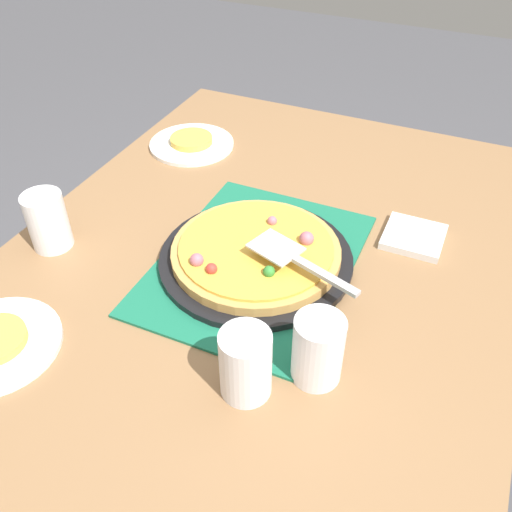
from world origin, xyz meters
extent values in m
plane|color=#4C4C51|center=(0.00, 0.00, 0.00)|extent=(8.00, 8.00, 0.00)
cube|color=olive|center=(0.00, 0.00, 0.73)|extent=(1.40, 1.00, 0.03)
cube|color=olive|center=(0.64, -0.44, 0.36)|extent=(0.07, 0.07, 0.72)
cube|color=olive|center=(0.64, 0.44, 0.36)|extent=(0.07, 0.07, 0.72)
cube|color=#196B4C|center=(0.00, 0.00, 0.75)|extent=(0.48, 0.36, 0.01)
cylinder|color=black|center=(0.00, 0.00, 0.76)|extent=(0.38, 0.38, 0.01)
cylinder|color=tan|center=(0.00, 0.00, 0.78)|extent=(0.33, 0.33, 0.02)
cylinder|color=gold|center=(0.00, 0.00, 0.79)|extent=(0.30, 0.30, 0.01)
sphere|color=#338433|center=(-0.06, -0.05, 0.80)|extent=(0.02, 0.02, 0.02)
sphere|color=#B76675|center=(-0.09, 0.08, 0.80)|extent=(0.03, 0.03, 0.03)
sphere|color=red|center=(-0.10, 0.04, 0.80)|extent=(0.02, 0.02, 0.02)
sphere|color=#B76675|center=(0.05, -0.08, 0.80)|extent=(0.03, 0.03, 0.03)
sphere|color=#B76675|center=(0.08, 0.00, 0.80)|extent=(0.02, 0.02, 0.02)
sphere|color=#338433|center=(0.00, -0.03, 0.80)|extent=(0.03, 0.03, 0.03)
cylinder|color=white|center=(0.37, 0.35, 0.76)|extent=(0.22, 0.22, 0.01)
cylinder|color=#EAB747|center=(0.37, 0.35, 0.77)|extent=(0.11, 0.11, 0.02)
cylinder|color=white|center=(-0.21, -0.20, 0.81)|extent=(0.08, 0.08, 0.12)
cylinder|color=white|center=(-0.11, 0.41, 0.81)|extent=(0.08, 0.08, 0.12)
cylinder|color=white|center=(-0.28, -0.11, 0.81)|extent=(0.08, 0.08, 0.12)
cube|color=silver|center=(-0.02, -0.05, 0.82)|extent=(0.10, 0.11, 0.00)
cube|color=#B2B2B7|center=(-0.05, -0.16, 0.82)|extent=(0.06, 0.14, 0.01)
cube|color=white|center=(0.20, -0.27, 0.76)|extent=(0.12, 0.12, 0.02)
camera|label=1|loc=(-0.76, -0.34, 1.47)|focal=39.10mm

